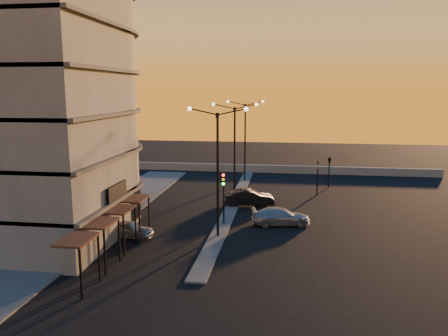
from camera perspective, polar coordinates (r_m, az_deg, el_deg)
ground at (r=32.49m, az=-0.81°, el=-8.98°), size 120.00×120.00×0.00m
sidewalk_west at (r=39.06m, az=-15.32°, el=-5.94°), size 5.00×40.00×0.12m
median at (r=41.95m, az=1.37°, el=-4.47°), size 1.20×36.00×0.12m
parapet at (r=57.28m, az=5.31°, el=-0.10°), size 44.00×0.50×1.00m
building at (r=35.76m, az=-24.07°, el=11.32°), size 14.35×17.08×25.00m
streetlamp_near at (r=31.11m, az=-0.83°, el=0.80°), size 4.32×0.32×9.51m
streetlamp_mid at (r=40.91m, az=1.40°, el=3.05°), size 4.32×0.32×9.51m
streetlamp_far at (r=50.79m, az=2.77°, el=4.43°), size 4.32×0.32×9.51m
traffic_light_main at (r=34.42m, az=-0.06°, el=-2.87°), size 0.28×0.44×4.25m
signal_east_a at (r=45.26m, az=12.11°, el=-1.18°), size 0.13×0.16×3.60m
signal_east_b at (r=49.10m, az=13.62°, el=1.02°), size 0.42×1.99×3.60m
car_hatchback at (r=32.87m, az=-12.50°, el=-7.81°), size 3.82×1.63×1.29m
car_sedan at (r=40.82m, az=3.32°, el=-3.88°), size 4.82×2.31×1.52m
car_wagon at (r=35.41m, az=7.40°, el=-6.28°), size 4.97×2.81×1.36m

